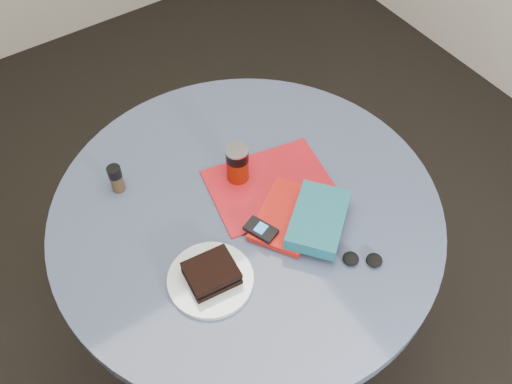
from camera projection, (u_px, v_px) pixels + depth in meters
ground at (249, 333)px, 2.04m from camera, size 4.00×4.00×0.00m
table at (247, 244)px, 1.57m from camera, size 1.00×1.00×0.75m
plate at (211, 280)px, 1.31m from camera, size 0.27×0.27×0.01m
sandwich at (211, 273)px, 1.29m from camera, size 0.12×0.11×0.04m
soda_can at (237, 164)px, 1.47m from camera, size 0.08×0.08×0.11m
pepper_grinder at (116, 178)px, 1.45m from camera, size 0.04×0.04×0.08m
magazine at (270, 185)px, 1.49m from camera, size 0.35×0.29×0.01m
red_book at (287, 216)px, 1.42m from camera, size 0.24×0.22×0.02m
novel at (318, 219)px, 1.38m from camera, size 0.23×0.22×0.04m
mp3_player at (261, 230)px, 1.37m from camera, size 0.07×0.09×0.01m
headphones at (363, 259)px, 1.34m from camera, size 0.10×0.09×0.02m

